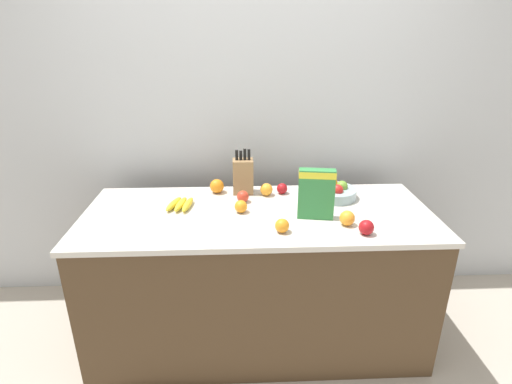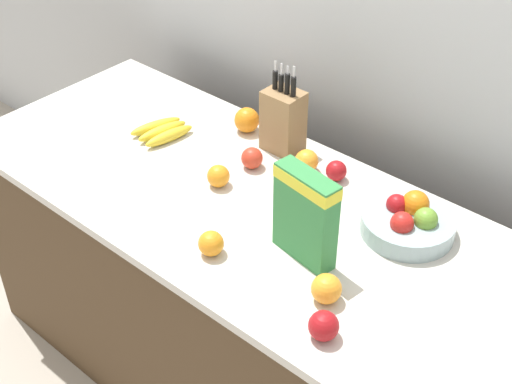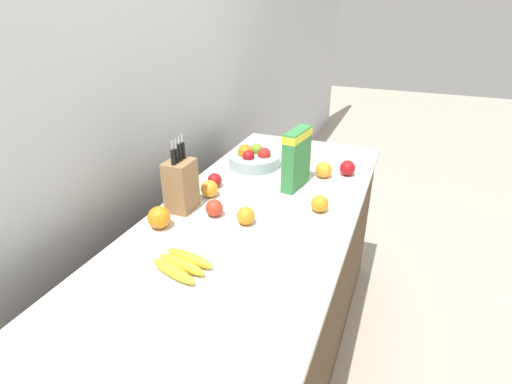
% 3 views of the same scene
% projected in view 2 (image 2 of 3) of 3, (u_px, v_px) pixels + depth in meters
% --- Properties ---
extents(ground_plane, '(14.00, 14.00, 0.00)m').
position_uv_depth(ground_plane, '(244.00, 377.00, 2.75)').
color(ground_plane, '#B2A899').
extents(wall_back, '(9.00, 0.06, 2.60)m').
position_uv_depth(wall_back, '(366.00, 8.00, 2.34)').
color(wall_back, silver).
rests_on(wall_back, ground_plane).
extents(counter, '(1.98, 0.81, 0.87)m').
position_uv_depth(counter, '(243.00, 297.00, 2.48)').
color(counter, '#4C3823').
rests_on(counter, ground_plane).
extents(knife_block, '(0.13, 0.10, 0.32)m').
position_uv_depth(knife_block, '(283.00, 120.00, 2.37)').
color(knife_block, '#937047').
rests_on(knife_block, counter).
extents(cereal_box, '(0.20, 0.09, 0.28)m').
position_uv_depth(cereal_box, '(305.00, 212.00, 1.91)').
color(cereal_box, '#338442').
rests_on(cereal_box, counter).
extents(fruit_bowl, '(0.27, 0.27, 0.11)m').
position_uv_depth(fruit_bowl, '(409.00, 221.00, 2.06)').
color(fruit_bowl, '#99B2B7').
rests_on(fruit_bowl, counter).
extents(banana_bunch, '(0.16, 0.21, 0.04)m').
position_uv_depth(banana_bunch, '(162.00, 131.00, 2.49)').
color(banana_bunch, yellow).
rests_on(banana_bunch, counter).
extents(apple_middle, '(0.07, 0.07, 0.07)m').
position_uv_depth(apple_middle, '(252.00, 158.00, 2.33)').
color(apple_middle, red).
rests_on(apple_middle, counter).
extents(apple_near_bananas, '(0.08, 0.08, 0.08)m').
position_uv_depth(apple_near_bananas, '(324.00, 326.00, 1.74)').
color(apple_near_bananas, '#A31419').
rests_on(apple_near_bananas, counter).
extents(apple_by_knife_block, '(0.07, 0.07, 0.07)m').
position_uv_depth(apple_by_knife_block, '(336.00, 171.00, 2.28)').
color(apple_by_knife_block, '#A31419').
rests_on(apple_by_knife_block, counter).
extents(orange_by_cereal, '(0.08, 0.08, 0.08)m').
position_uv_depth(orange_by_cereal, '(307.00, 161.00, 2.31)').
color(orange_by_cereal, orange).
rests_on(orange_by_cereal, counter).
extents(orange_front_left, '(0.09, 0.09, 0.09)m').
position_uv_depth(orange_front_left, '(247.00, 120.00, 2.50)').
color(orange_front_left, orange).
rests_on(orange_front_left, counter).
extents(orange_back_center, '(0.07, 0.07, 0.07)m').
position_uv_depth(orange_back_center, '(218.00, 176.00, 2.25)').
color(orange_back_center, orange).
rests_on(orange_back_center, counter).
extents(orange_mid_right, '(0.08, 0.08, 0.08)m').
position_uv_depth(orange_mid_right, '(326.00, 289.00, 1.84)').
color(orange_mid_right, orange).
rests_on(orange_mid_right, counter).
extents(orange_front_right, '(0.07, 0.07, 0.07)m').
position_uv_depth(orange_front_right, '(211.00, 243.00, 1.99)').
color(orange_front_right, orange).
rests_on(orange_front_right, counter).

